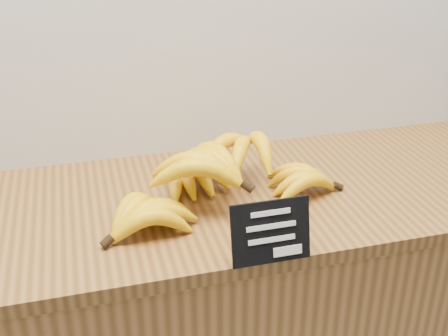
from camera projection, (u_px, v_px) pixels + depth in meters
counter_top at (218, 200)px, 1.26m from camera, size 1.50×0.54×0.03m
chalkboard_sign at (271, 232)px, 1.01m from camera, size 0.15×0.03×0.12m
banana_pile at (212, 177)px, 1.20m from camera, size 0.53×0.35×0.13m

